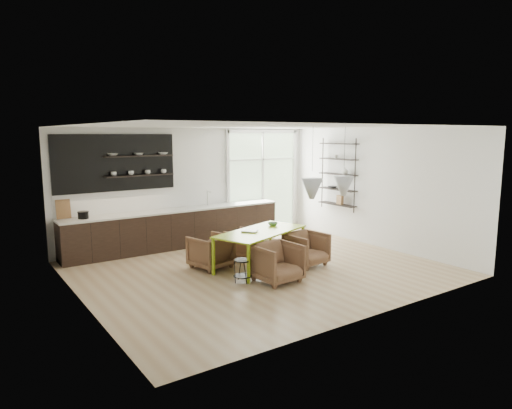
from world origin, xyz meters
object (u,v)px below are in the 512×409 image
object	(u,v)px
dining_table	(261,233)
armchair_front_right	(306,249)
armchair_back_left	(211,251)
armchair_front_left	(277,263)
wire_stool	(243,268)
armchair_back_right	(243,243)

from	to	relation	value
dining_table	armchair_front_right	size ratio (longest dim) A/B	3.00
armchair_back_left	armchair_front_left	world-z (taller)	armchair_front_left
armchair_back_left	wire_stool	distance (m)	1.16
armchair_back_left	wire_stool	size ratio (longest dim) A/B	1.76
dining_table	wire_stool	distance (m)	1.14
armchair_front_left	armchair_front_right	size ratio (longest dim) A/B	1.05
dining_table	armchair_front_left	size ratio (longest dim) A/B	2.87
dining_table	wire_stool	size ratio (longest dim) A/B	5.31
armchair_back_right	armchair_front_left	distance (m)	1.94
armchair_back_left	armchair_back_right	bearing A→B (deg)	-172.26
dining_table	wire_stool	bearing A→B (deg)	-164.04
dining_table	armchair_front_left	bearing A→B (deg)	-127.28
armchair_front_left	wire_stool	xyz separation A→B (m)	(-0.55, 0.34, -0.09)
armchair_back_left	armchair_front_left	bearing A→B (deg)	99.42
dining_table	armchair_front_left	world-z (taller)	dining_table
armchair_back_left	armchair_front_left	distance (m)	1.61
dining_table	armchair_back_right	bearing A→B (deg)	59.81
armchair_front_left	wire_stool	bearing A→B (deg)	144.87
armchair_back_left	armchair_front_left	size ratio (longest dim) A/B	0.95
armchair_back_right	dining_table	bearing A→B (deg)	57.87
dining_table	armchair_back_right	world-z (taller)	dining_table
armchair_back_left	armchair_front_left	xyz separation A→B (m)	(0.59, -1.50, 0.02)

